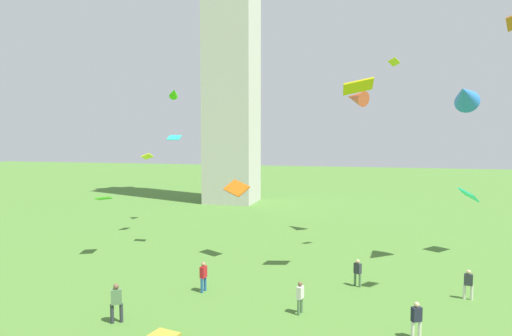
# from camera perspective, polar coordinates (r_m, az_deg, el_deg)

# --- Properties ---
(person_0) EXTENTS (0.48, 0.29, 1.57)m
(person_0) POSITION_cam_1_polar(r_m,az_deg,el_deg) (25.81, 26.18, -13.40)
(person_0) COLOR silver
(person_0) RESTS_ON ground_plane
(person_1) EXTENTS (0.33, 0.48, 1.57)m
(person_1) POSITION_cam_1_polar(r_m,az_deg,el_deg) (21.67, 5.84, -16.39)
(person_1) COLOR #51754C
(person_1) RESTS_ON ground_plane
(person_2) EXTENTS (0.46, 0.43, 1.55)m
(person_2) POSITION_cam_1_polar(r_m,az_deg,el_deg) (25.85, 13.24, -13.09)
(person_2) COLOR #51754C
(person_2) RESTS_ON ground_plane
(person_3) EXTENTS (0.55, 0.48, 1.82)m
(person_3) POSITION_cam_1_polar(r_m,az_deg,el_deg) (21.54, -17.92, -16.30)
(person_3) COLOR #2D3338
(person_3) RESTS_ON ground_plane
(person_4) EXTENTS (0.48, 0.42, 1.58)m
(person_4) POSITION_cam_1_polar(r_m,az_deg,el_deg) (20.31, 20.39, -18.04)
(person_4) COLOR silver
(person_4) RESTS_ON ground_plane
(person_5) EXTENTS (0.30, 0.51, 1.65)m
(person_5) POSITION_cam_1_polar(r_m,az_deg,el_deg) (24.54, -6.94, -13.81)
(person_5) COLOR #235693
(person_5) RESTS_ON ground_plane
(kite_flying_0) EXTENTS (2.43, 2.39, 1.65)m
(kite_flying_0) POSITION_cam_1_polar(r_m,az_deg,el_deg) (37.87, 13.00, 9.01)
(kite_flying_0) COLOR #DC5833
(kite_flying_2) EXTENTS (0.85, 1.24, 0.64)m
(kite_flying_2) POSITION_cam_1_polar(r_m,az_deg,el_deg) (38.85, -14.13, 1.48)
(kite_flying_2) COLOR yellow
(kite_flying_3) EXTENTS (2.29, 2.89, 2.12)m
(kite_flying_3) POSITION_cam_1_polar(r_m,az_deg,el_deg) (30.44, 25.82, 8.63)
(kite_flying_3) COLOR blue
(kite_flying_4) EXTENTS (1.42, 1.62, 1.23)m
(kite_flying_4) POSITION_cam_1_polar(r_m,az_deg,el_deg) (42.08, -10.77, 9.70)
(kite_flying_4) COLOR #41CE11
(kite_flying_5) EXTENTS (0.89, 0.88, 0.52)m
(kite_flying_5) POSITION_cam_1_polar(r_m,az_deg,el_deg) (32.23, 17.74, 13.17)
(kite_flying_5) COLOR gold
(kite_flying_6) EXTENTS (1.78, 1.41, 0.95)m
(kite_flying_6) POSITION_cam_1_polar(r_m,az_deg,el_deg) (26.31, 13.31, 10.42)
(kite_flying_6) COLOR #C7B00B
(kite_flying_7) EXTENTS (0.98, 0.63, 0.39)m
(kite_flying_7) POSITION_cam_1_polar(r_m,az_deg,el_deg) (33.29, -10.73, 3.96)
(kite_flying_7) COLOR #21C8B0
(kite_flying_8) EXTENTS (1.37, 1.62, 0.45)m
(kite_flying_8) POSITION_cam_1_polar(r_m,az_deg,el_deg) (32.50, -19.40, -3.79)
(kite_flying_8) COLOR green
(kite_flying_9) EXTENTS (1.66, 2.08, 1.18)m
(kite_flying_9) POSITION_cam_1_polar(r_m,az_deg,el_deg) (34.85, 26.23, -3.20)
(kite_flying_9) COLOR #26EEB3
(kite_flying_10) EXTENTS (2.01, 1.64, 1.07)m
(kite_flying_10) POSITION_cam_1_polar(r_m,az_deg,el_deg) (30.03, -2.58, -2.65)
(kite_flying_10) COLOR #D5590E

